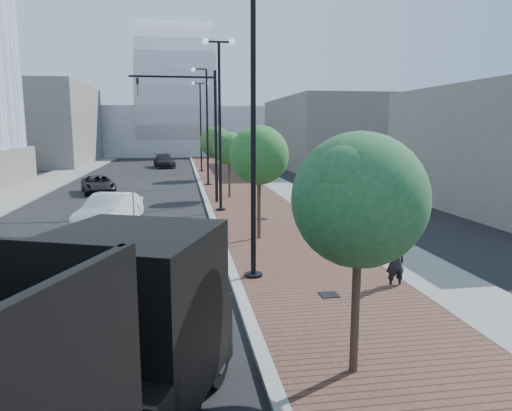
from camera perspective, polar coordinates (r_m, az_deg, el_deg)
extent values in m
cube|color=#4C2D23|center=(44.48, -2.48, 3.44)|extent=(7.00, 140.00, 0.12)
cube|color=slate|center=(44.87, 0.95, 3.50)|extent=(2.40, 140.00, 0.13)
cube|color=gray|center=(44.22, -7.00, 3.35)|extent=(0.30, 140.00, 0.14)
cube|color=slate|center=(45.66, -23.55, 2.82)|extent=(4.00, 140.00, 0.12)
cube|color=black|center=(8.16, -14.76, -12.14)|extent=(3.33, 3.38, 2.64)
cube|color=black|center=(9.73, -10.38, -13.83)|extent=(2.45, 1.37, 1.32)
cube|color=black|center=(7.28, -20.32, -20.96)|extent=(2.65, 1.69, 0.51)
cube|color=black|center=(5.97, -26.23, -13.13)|extent=(2.40, 1.05, 2.03)
cylinder|color=black|center=(8.71, -22.97, -19.61)|extent=(0.69, 1.15, 1.11)
cylinder|color=silver|center=(8.71, -22.97, -19.61)|extent=(0.54, 0.69, 0.61)
cylinder|color=black|center=(7.78, -9.01, -22.66)|extent=(0.69, 1.15, 1.11)
cylinder|color=silver|center=(7.78, -9.01, -22.66)|extent=(0.54, 0.69, 0.61)
cylinder|color=black|center=(9.90, -17.41, -15.64)|extent=(0.69, 1.15, 1.11)
cylinder|color=silver|center=(9.90, -17.41, -15.64)|extent=(0.54, 0.69, 0.61)
cylinder|color=black|center=(9.09, -5.13, -17.56)|extent=(0.69, 1.15, 1.11)
cylinder|color=silver|center=(9.09, -5.13, -17.56)|extent=(0.54, 0.69, 0.61)
imported|color=white|center=(23.33, -17.24, -0.61)|extent=(2.83, 5.07, 1.58)
imported|color=black|center=(35.76, -18.48, 2.43)|extent=(3.16, 4.93, 1.27)
imported|color=black|center=(56.95, -11.00, 5.30)|extent=(2.94, 5.57, 1.54)
imported|color=black|center=(14.46, 16.44, -6.51)|extent=(0.60, 0.41, 1.61)
cylinder|color=black|center=(14.84, -0.32, -8.56)|extent=(0.56, 0.56, 0.20)
cylinder|color=black|center=(14.12, -0.33, 9.18)|extent=(0.16, 0.16, 9.00)
cylinder|color=black|center=(26.44, -4.26, -0.59)|extent=(0.56, 0.56, 0.20)
cylinder|color=black|center=(26.04, -4.38, 9.25)|extent=(0.16, 0.16, 9.00)
cylinder|color=black|center=(26.42, -4.51, 19.06)|extent=(1.40, 0.10, 0.10)
sphere|color=silver|center=(26.37, -6.12, 19.05)|extent=(0.32, 0.32, 0.32)
sphere|color=silver|center=(26.48, -2.91, 19.05)|extent=(0.32, 0.32, 0.32)
cylinder|color=black|center=(38.29, -5.77, 2.49)|extent=(0.56, 0.56, 0.20)
cylinder|color=black|center=(38.01, -5.88, 9.27)|extent=(0.16, 0.16, 9.00)
cylinder|color=black|center=(38.25, -6.78, 16.01)|extent=(1.00, 0.10, 0.10)
sphere|color=silver|center=(38.22, -7.56, 15.90)|extent=(0.32, 0.32, 0.32)
cylinder|color=black|center=(50.21, -6.57, 4.11)|extent=(0.56, 0.56, 0.20)
cylinder|color=black|center=(50.00, -6.67, 9.28)|extent=(0.16, 0.16, 9.00)
cylinder|color=black|center=(50.20, -6.77, 14.42)|extent=(1.40, 0.10, 0.10)
sphere|color=silver|center=(50.17, -7.59, 14.40)|extent=(0.32, 0.32, 0.32)
sphere|color=silver|center=(50.23, -5.94, 14.43)|extent=(0.32, 0.32, 0.32)
cylinder|color=black|center=(29.04, -4.86, 8.04)|extent=(0.18, 0.18, 8.00)
cylinder|color=black|center=(29.10, -10.05, 15.03)|extent=(5.00, 0.12, 0.12)
imported|color=black|center=(29.14, -14.06, 13.70)|extent=(0.16, 0.20, 1.00)
cylinder|color=#382619|center=(9.09, 11.94, -10.68)|extent=(0.16, 0.16, 3.17)
sphere|color=#1C5126|center=(8.64, 12.34, 0.67)|extent=(2.45, 2.45, 2.45)
sphere|color=#1C5126|center=(9.10, 13.96, -0.40)|extent=(1.71, 1.71, 1.71)
sphere|color=#1C5126|center=(8.22, 11.23, 2.49)|extent=(1.47, 1.47, 1.47)
cylinder|color=#382619|center=(19.45, 0.36, 0.49)|extent=(0.16, 0.16, 3.32)
sphere|color=#205E20|center=(19.24, 0.37, 6.08)|extent=(2.41, 2.41, 2.41)
sphere|color=#205E20|center=(19.62, 1.38, 5.45)|extent=(1.69, 1.69, 1.69)
sphere|color=#205E20|center=(18.88, -0.39, 7.03)|extent=(1.45, 1.45, 1.45)
cylinder|color=#382619|center=(31.27, -3.23, 3.65)|extent=(0.16, 0.16, 3.10)
sphere|color=#1F5A1F|center=(31.14, -3.26, 6.90)|extent=(2.14, 2.14, 2.14)
sphere|color=#1F5A1F|center=(31.49, -2.59, 6.53)|extent=(1.50, 1.50, 1.50)
sphere|color=#1F5A1F|center=(30.80, -3.77, 7.45)|extent=(1.28, 1.28, 1.28)
cylinder|color=#382619|center=(43.18, -4.86, 5.24)|extent=(0.16, 0.16, 3.13)
sphere|color=#254C1A|center=(43.09, -4.89, 7.61)|extent=(2.83, 2.83, 2.83)
sphere|color=#254C1A|center=(43.42, -4.39, 7.33)|extent=(1.98, 1.98, 1.98)
sphere|color=#254C1A|center=(42.76, -5.27, 8.01)|extent=(1.70, 1.70, 1.70)
cube|color=#9EA1A7|center=(88.96, -9.44, 8.84)|extent=(50.00, 28.00, 8.00)
cube|color=#68645D|center=(66.57, -25.45, 8.78)|extent=(14.00, 20.00, 10.00)
cube|color=#5F5C56|center=(56.73, 9.08, 8.60)|extent=(12.00, 22.00, 8.00)
cube|color=black|center=(13.38, 8.79, -10.57)|extent=(0.50, 0.50, 0.02)
cube|color=black|center=(23.73, 0.69, -1.64)|extent=(0.50, 0.50, 0.02)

